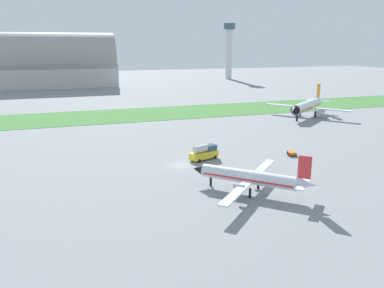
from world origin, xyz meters
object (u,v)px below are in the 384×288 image
airplane_foreground_turboprop (251,177)px  control_tower (229,47)px  baggage_cart_midfield (292,153)px  airplane_parked_jet_far (307,106)px  fuel_truck_near_gate (204,152)px

airplane_foreground_turboprop → control_tower: size_ratio=0.49×
airplane_foreground_turboprop → baggage_cart_midfield: 26.03m
baggage_cart_midfield → control_tower: size_ratio=0.08×
airplane_parked_jet_far → fuel_truck_near_gate: (-51.11, -36.56, -2.13)m
airplane_parked_jet_far → baggage_cart_midfield: size_ratio=8.71×
fuel_truck_near_gate → airplane_parked_jet_far: bearing=14.6°
baggage_cart_midfield → control_tower: bearing=-178.7°
airplane_parked_jet_far → control_tower: bearing=-140.9°
airplane_foreground_turboprop → airplane_parked_jet_far: bearing=-86.2°
airplane_foreground_turboprop → baggage_cart_midfield: bearing=-92.5°
control_tower → airplane_parked_jet_far: bearing=-103.9°
airplane_parked_jet_far → control_tower: size_ratio=0.65×
baggage_cart_midfield → airplane_foreground_turboprop: bearing=-26.5°
fuel_truck_near_gate → control_tower: size_ratio=0.18×
baggage_cart_midfield → control_tower: 199.29m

